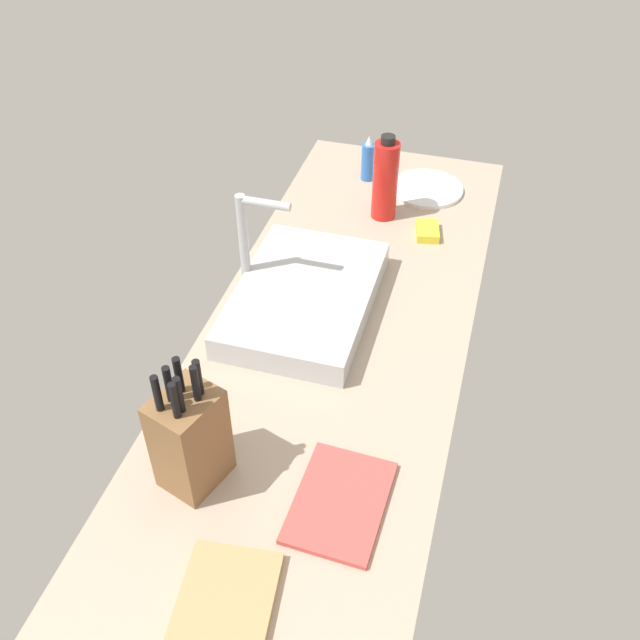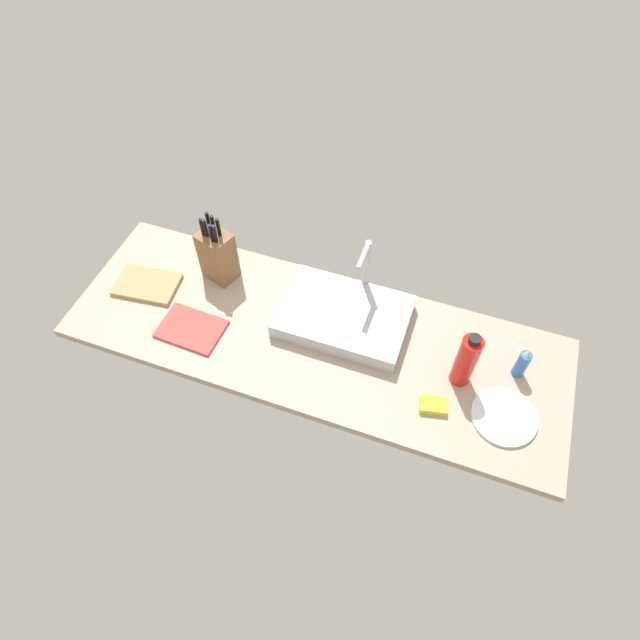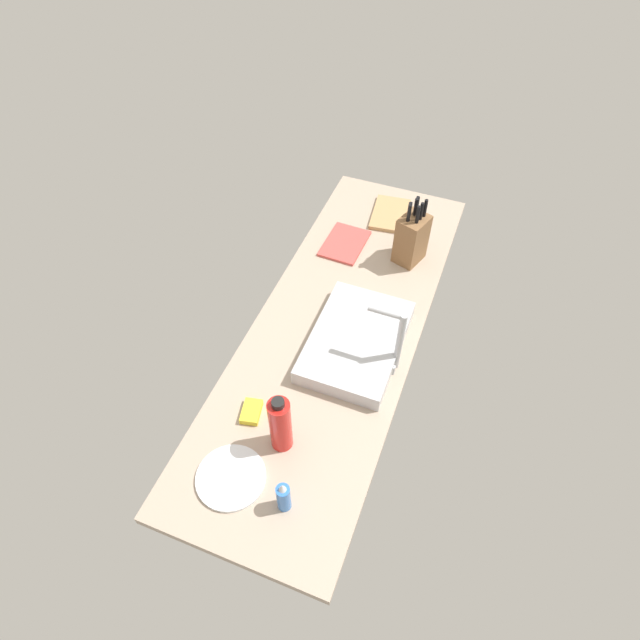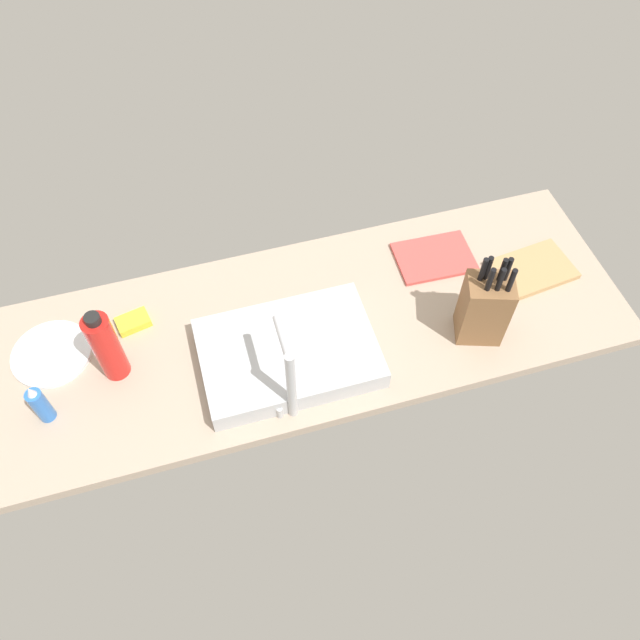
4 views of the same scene
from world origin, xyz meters
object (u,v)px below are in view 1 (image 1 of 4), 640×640
object	(u,v)px
sink_basin	(305,298)
dinner_plate	(427,189)
cutting_board	(223,614)
water_bottle	(384,179)
knife_block	(190,438)
dish_towel	(340,502)
dish_sponge	(428,231)
faucet	(249,238)
soap_bottle	(368,160)

from	to	relation	value
sink_basin	dinner_plate	distance (cm)	64.69
cutting_board	water_bottle	bearing A→B (deg)	0.30
knife_block	dish_towel	size ratio (longest dim) A/B	1.27
dish_towel	dish_sponge	bearing A→B (deg)	-0.59
dish_towel	water_bottle	bearing A→B (deg)	7.89
water_bottle	cutting_board	bearing A→B (deg)	-179.70
faucet	dish_towel	xyz separation A→B (cm)	(-54.34, -36.92, -15.31)
faucet	dinner_plate	xyz separation A→B (cm)	(58.59, -33.81, -15.31)
faucet	soap_bottle	xyz separation A→B (cm)	(60.36, -15.20, -9.69)
water_bottle	dish_towel	bearing A→B (deg)	-172.11
dinner_plate	dish_towel	world-z (taller)	same
water_bottle	dish_sponge	size ratio (longest dim) A/B	2.74
knife_block	soap_bottle	xyz separation A→B (cm)	(116.05, -6.32, -5.05)
cutting_board	soap_bottle	bearing A→B (deg)	3.67
knife_block	dinner_plate	world-z (taller)	knife_block
soap_bottle	knife_block	bearing A→B (deg)	176.88
dinner_plate	dish_towel	distance (cm)	112.97
water_bottle	knife_block	bearing A→B (deg)	171.43
knife_block	cutting_board	bearing A→B (deg)	-129.78
soap_bottle	dinner_plate	distance (cm)	19.52
faucet	cutting_board	world-z (taller)	faucet
soap_bottle	cutting_board	bearing A→B (deg)	-176.33
knife_block	dish_sponge	world-z (taller)	knife_block
knife_block	dish_sponge	size ratio (longest dim) A/B	3.23
dish_towel	dish_sponge	size ratio (longest dim) A/B	2.55
soap_bottle	dish_towel	bearing A→B (deg)	-169.28
knife_block	dish_sponge	distance (cm)	96.58
knife_block	sink_basin	bearing A→B (deg)	12.26
water_bottle	faucet	bearing A→B (deg)	150.60
cutting_board	soap_bottle	size ratio (longest dim) A/B	1.67
sink_basin	dinner_plate	world-z (taller)	sink_basin
knife_block	water_bottle	world-z (taller)	knife_block
soap_bottle	water_bottle	world-z (taller)	water_bottle
sink_basin	dish_sponge	xyz separation A→B (cm)	(38.98, -23.36, -2.01)
knife_block	dish_towel	world-z (taller)	knife_block
water_bottle	soap_bottle	bearing A→B (deg)	24.38
water_bottle	dinner_plate	bearing A→B (deg)	-31.44
knife_block	dinner_plate	size ratio (longest dim) A/B	1.35
cutting_board	water_bottle	world-z (taller)	water_bottle
sink_basin	knife_block	distance (cm)	53.51
sink_basin	dish_towel	world-z (taller)	sink_basin
cutting_board	dinner_plate	xyz separation A→B (cm)	(138.93, -9.59, -0.30)
soap_bottle	dish_towel	size ratio (longest dim) A/B	0.62
sink_basin	water_bottle	bearing A→B (deg)	-11.45
water_bottle	dish_sponge	world-z (taller)	water_bottle
sink_basin	faucet	size ratio (longest dim) A/B	1.70
soap_bottle	water_bottle	distance (cm)	21.01
water_bottle	dish_towel	distance (cm)	97.75
dish_towel	knife_block	bearing A→B (deg)	92.76
faucet	dish_towel	size ratio (longest dim) A/B	1.19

